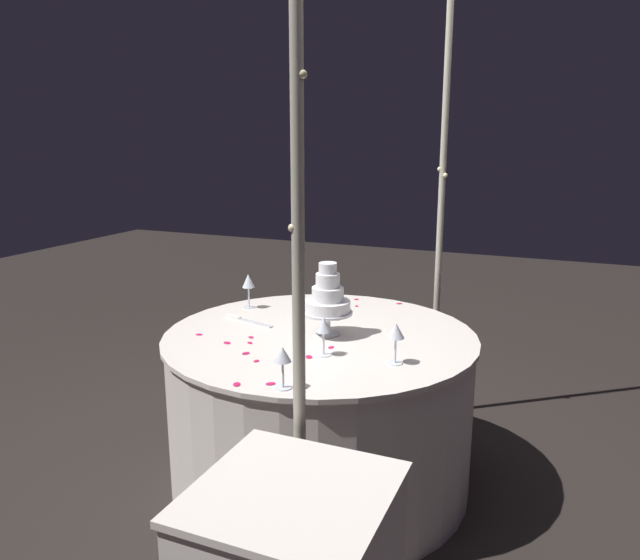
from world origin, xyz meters
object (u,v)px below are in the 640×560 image
(wine_glass_3, at_px, (283,357))
(main_table, at_px, (320,409))
(wine_glass_2, at_px, (396,333))
(cake_knife, at_px, (246,320))
(tiered_cake, at_px, (328,298))
(decorative_arch, at_px, (395,159))
(wine_glass_0, at_px, (248,282))
(wine_glass_1, at_px, (324,327))

(wine_glass_3, bearing_deg, main_table, -169.08)
(wine_glass_2, bearing_deg, cake_knife, -107.54)
(main_table, bearing_deg, tiered_cake, 90.34)
(main_table, distance_m, wine_glass_2, 0.67)
(main_table, height_order, tiered_cake, tiered_cake)
(wine_glass_2, bearing_deg, main_table, -118.20)
(decorative_arch, relative_size, cake_knife, 8.08)
(main_table, bearing_deg, decorative_arch, 89.80)
(tiered_cake, bearing_deg, wine_glass_2, 59.48)
(wine_glass_0, distance_m, wine_glass_1, 0.79)
(decorative_arch, height_order, tiered_cake, decorative_arch)
(main_table, bearing_deg, wine_glass_0, -116.00)
(wine_glass_1, height_order, wine_glass_3, wine_glass_1)
(decorative_arch, distance_m, wine_glass_2, 0.69)
(decorative_arch, xyz_separation_m, tiered_cake, (-0.00, -0.29, -0.60))
(tiered_cake, distance_m, wine_glass_0, 0.59)
(wine_glass_2, height_order, cake_knife, wine_glass_2)
(decorative_arch, height_order, wine_glass_1, decorative_arch)
(decorative_arch, xyz_separation_m, main_table, (-0.00, -0.32, -1.13))
(wine_glass_1, bearing_deg, decorative_arch, 139.89)
(wine_glass_3, height_order, cake_knife, wine_glass_3)
(wine_glass_1, bearing_deg, wine_glass_2, 94.90)
(wine_glass_1, height_order, cake_knife, wine_glass_1)
(main_table, xyz_separation_m, tiered_cake, (-0.00, 0.04, 0.53))
(wine_glass_0, xyz_separation_m, wine_glass_2, (0.46, 0.91, -0.01))
(wine_glass_2, height_order, wine_glass_3, wine_glass_2)
(wine_glass_3, bearing_deg, wine_glass_2, 142.56)
(tiered_cake, height_order, wine_glass_0, tiered_cake)
(decorative_arch, distance_m, main_table, 1.18)
(wine_glass_0, distance_m, cake_knife, 0.26)
(wine_glass_3, bearing_deg, wine_glass_0, -143.95)
(tiered_cake, distance_m, wine_glass_2, 0.44)
(main_table, relative_size, wine_glass_3, 9.11)
(tiered_cake, xyz_separation_m, wine_glass_1, (0.24, 0.08, -0.05))
(wine_glass_0, relative_size, wine_glass_1, 1.11)
(main_table, xyz_separation_m, wine_glass_0, (-0.24, -0.50, 0.50))
(main_table, relative_size, wine_glass_2, 8.49)
(cake_knife, bearing_deg, wine_glass_0, -154.44)
(tiered_cake, bearing_deg, wine_glass_3, 7.51)
(tiered_cake, height_order, wine_glass_3, tiered_cake)
(tiered_cake, distance_m, wine_glass_3, 0.61)
(main_table, relative_size, cake_knife, 4.80)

